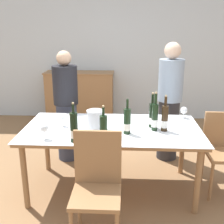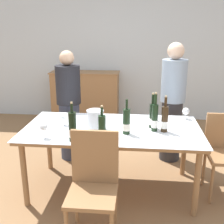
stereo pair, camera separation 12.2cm
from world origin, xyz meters
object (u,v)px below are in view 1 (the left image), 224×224
at_px(wine_glass_1, 44,129).
at_px(dining_table, 112,133).
at_px(ice_bucket, 95,119).
at_px(wine_bottle_2, 127,122).
at_px(wine_bottle_0, 152,116).
at_px(chair_near_front, 97,180).
at_px(chair_right_end, 224,146).
at_px(wine_bottle_3, 155,117).
at_px(wine_glass_2, 152,112).
at_px(person_guest_left, 169,103).
at_px(wine_glass_0, 63,119).
at_px(wine_bottle_1, 165,119).
at_px(wine_bottle_5, 103,128).
at_px(wine_glass_3, 184,111).
at_px(wine_bottle_4, 74,128).
at_px(person_host, 66,107).
at_px(sideboard_cabinet, 80,97).

bearing_deg(wine_glass_1, dining_table, 28.92).
bearing_deg(ice_bucket, wine_bottle_2, -19.75).
relative_size(wine_bottle_0, wine_bottle_2, 1.06).
distance_m(wine_bottle_0, chair_near_front, 1.00).
bearing_deg(chair_right_end, wine_glass_1, -167.07).
distance_m(dining_table, wine_bottle_3, 0.50).
height_order(wine_glass_2, person_guest_left, person_guest_left).
bearing_deg(wine_glass_0, wine_bottle_1, -4.41).
relative_size(wine_glass_0, chair_near_front, 0.13).
height_order(wine_bottle_1, chair_near_front, wine_bottle_1).
bearing_deg(wine_bottle_3, wine_bottle_1, -4.05).
xyz_separation_m(wine_bottle_5, wine_glass_3, (0.91, 0.73, -0.02)).
bearing_deg(wine_glass_1, person_guest_left, 41.04).
relative_size(ice_bucket, wine_bottle_4, 0.52).
bearing_deg(wine_bottle_4, wine_bottle_2, 25.65).
xyz_separation_m(dining_table, chair_right_end, (1.25, 0.08, -0.16)).
xyz_separation_m(wine_bottle_0, person_host, (-1.10, 0.71, -0.13)).
bearing_deg(wine_bottle_4, wine_bottle_1, 20.78).
height_order(sideboard_cabinet, wine_bottle_0, wine_bottle_0).
relative_size(dining_table, wine_bottle_4, 4.91).
relative_size(wine_bottle_0, wine_glass_1, 2.49).
height_order(wine_bottle_1, wine_bottle_2, wine_bottle_1).
height_order(wine_bottle_4, wine_bottle_5, wine_bottle_4).
height_order(wine_bottle_1, person_host, person_host).
height_order(chair_right_end, person_host, person_host).
xyz_separation_m(wine_bottle_1, wine_bottle_4, (-0.90, -0.34, 0.00)).
distance_m(dining_table, wine_glass_3, 0.94).
height_order(wine_bottle_0, wine_bottle_4, wine_bottle_4).
bearing_deg(chair_near_front, wine_glass_2, 61.78).
distance_m(dining_table, person_host, 1.01).
xyz_separation_m(dining_table, wine_glass_0, (-0.54, 0.03, 0.15)).
distance_m(wine_bottle_2, person_guest_left, 1.16).
distance_m(wine_bottle_0, wine_glass_2, 0.26).
relative_size(wine_bottle_3, wine_glass_3, 3.01).
distance_m(wine_bottle_4, wine_glass_0, 0.47).
distance_m(wine_bottle_0, wine_bottle_1, 0.16).
relative_size(dining_table, wine_bottle_2, 5.24).
height_order(wine_glass_3, chair_near_front, chair_near_front).
relative_size(wine_bottle_4, wine_glass_2, 2.86).
relative_size(wine_bottle_4, person_host, 0.26).
bearing_deg(wine_bottle_1, ice_bucket, 178.14).
height_order(wine_bottle_5, wine_glass_1, wine_bottle_5).
bearing_deg(wine_glass_2, wine_bottle_2, -122.80).
relative_size(wine_bottle_2, wine_bottle_3, 0.88).
height_order(ice_bucket, wine_glass_0, ice_bucket).
relative_size(chair_right_end, person_guest_left, 0.55).
bearing_deg(wine_bottle_4, ice_bucket, 65.94).
bearing_deg(chair_right_end, wine_bottle_0, -177.78).
bearing_deg(sideboard_cabinet, chair_near_front, -78.08).
bearing_deg(ice_bucket, wine_glass_2, 27.78).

